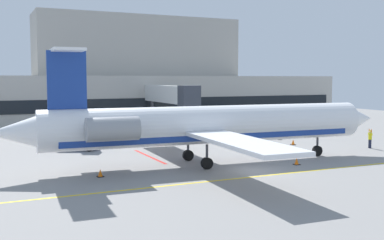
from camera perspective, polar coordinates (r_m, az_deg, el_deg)
The scene contains 12 objects.
ground at distance 34.95m, azimuth 7.45°, elevation -6.28°, with size 120.00×120.00×0.11m.
terminal_building at distance 81.06m, azimuth -6.42°, elevation 4.86°, with size 71.71×15.19×17.53m.
jet_bridge_west at distance 64.91m, azimuth -2.70°, elevation 3.11°, with size 2.40×16.28×5.94m.
regional_jet at distance 36.89m, azimuth 1.76°, elevation -0.65°, with size 32.89×25.92×8.87m.
baggage_tug at distance 45.54m, azimuth -13.36°, elevation -2.31°, with size 4.00×3.17×2.35m.
pushback_tractor at distance 60.78m, azimuth 8.53°, elevation -0.45°, with size 2.93×3.68×2.15m.
fuel_tank at distance 71.97m, azimuth 6.96°, elevation 0.64°, with size 7.98×2.98×2.18m.
marshaller at distance 48.76m, azimuth 21.02°, elevation -2.13°, with size 0.34×0.82×1.91m.
safety_cone_alpha at distance 33.13m, azimuth -11.19°, elevation -6.44°, with size 0.47×0.47×0.55m.
safety_cone_bravo at distance 49.06m, azimuth 12.31°, elevation -2.71°, with size 0.47×0.47×0.55m.
safety_cone_charlie at distance 52.86m, azimuth 10.69°, elevation -2.12°, with size 0.47×0.47×0.55m.
safety_cone_delta at distance 37.91m, azimuth 12.72°, elevation -5.01°, with size 0.47×0.47×0.55m.
Camera 1 is at (-18.33, -28.95, 6.84)m, focal length 43.45 mm.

